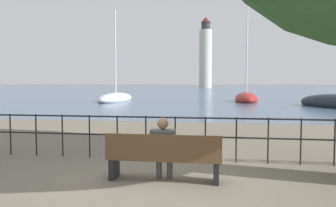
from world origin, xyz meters
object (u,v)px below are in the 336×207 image
park_bench (163,158)px  sailboat_1 (116,98)px  seated_person_left (163,146)px  harbor_lighthouse (206,55)px  sailboat_2 (246,98)px

park_bench → sailboat_1: size_ratio=0.22×
seated_person_left → harbor_lighthouse: harbor_lighthouse is taller
park_bench → harbor_lighthouse: bearing=91.8°
sailboat_2 → park_bench: bearing=-97.4°
sailboat_2 → sailboat_1: bearing=-177.2°
seated_person_left → sailboat_1: (-9.47, 26.79, -0.38)m
sailboat_2 → harbor_lighthouse: size_ratio=0.43×
park_bench → seated_person_left: seated_person_left is taller
harbor_lighthouse → sailboat_2: bearing=-85.6°
sailboat_1 → sailboat_2: sailboat_2 is taller
sailboat_1 → sailboat_2: (13.29, 0.52, 0.07)m
sailboat_1 → harbor_lighthouse: bearing=85.4°
seated_person_left → sailboat_2: sailboat_2 is taller
park_bench → sailboat_2: size_ratio=0.17×
sailboat_1 → seated_person_left: bearing=-72.1°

